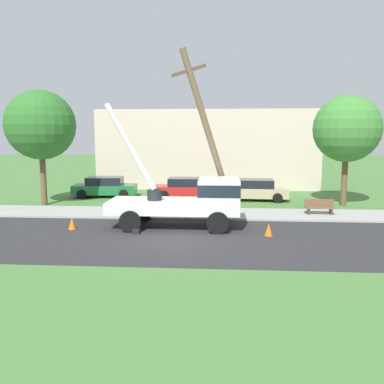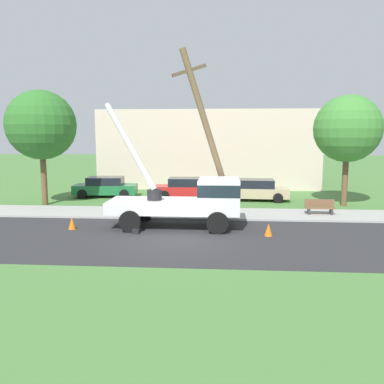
# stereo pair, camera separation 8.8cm
# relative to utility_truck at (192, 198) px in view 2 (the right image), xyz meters

# --- Properties ---
(ground_plane) EXTENTS (120.00, 120.00, 0.00)m
(ground_plane) POSITION_rel_utility_truck_xyz_m (-0.54, 9.78, -1.41)
(ground_plane) COLOR #477538
(road_asphalt) EXTENTS (80.00, 7.62, 0.01)m
(road_asphalt) POSITION_rel_utility_truck_xyz_m (-0.54, -2.22, -1.40)
(road_asphalt) COLOR #2B2B2D
(road_asphalt) RESTS_ON ground
(sidewalk_strip) EXTENTS (80.00, 3.12, 0.10)m
(sidewalk_strip) POSITION_rel_utility_truck_xyz_m (-0.54, 3.15, -1.36)
(sidewalk_strip) COLOR #9E9E99
(sidewalk_strip) RESTS_ON ground
(utility_truck) EXTENTS (6.76, 3.20, 5.98)m
(utility_truck) POSITION_rel_utility_truck_xyz_m (0.00, 0.00, 0.00)
(utility_truck) COLOR silver
(utility_truck) RESTS_ON ground
(leaning_utility_pole) EXTENTS (3.38, 1.61, 8.63)m
(leaning_utility_pole) POSITION_rel_utility_truck_xyz_m (0.75, 1.68, 3.01)
(leaning_utility_pole) COLOR brown
(leaning_utility_pole) RESTS_ON ground
(traffic_cone_ahead) EXTENTS (0.36, 0.36, 0.56)m
(traffic_cone_ahead) POSITION_rel_utility_truck_xyz_m (3.49, -1.44, -1.13)
(traffic_cone_ahead) COLOR orange
(traffic_cone_ahead) RESTS_ON ground
(traffic_cone_behind) EXTENTS (0.36, 0.36, 0.56)m
(traffic_cone_behind) POSITION_rel_utility_truck_xyz_m (-5.58, -0.82, -1.13)
(traffic_cone_behind) COLOR orange
(traffic_cone_behind) RESTS_ON ground
(traffic_cone_curbside) EXTENTS (0.36, 0.36, 0.56)m
(traffic_cone_curbside) POSITION_rel_utility_truck_xyz_m (1.17, 0.94, -1.13)
(traffic_cone_curbside) COLOR orange
(traffic_cone_curbside) RESTS_ON ground
(parked_sedan_green) EXTENTS (4.54, 2.27, 1.42)m
(parked_sedan_green) POSITION_rel_utility_truck_xyz_m (-6.85, 9.07, -0.70)
(parked_sedan_green) COLOR #1E6638
(parked_sedan_green) RESTS_ON ground
(parked_sedan_red) EXTENTS (4.43, 2.08, 1.42)m
(parked_sedan_red) POSITION_rel_utility_truck_xyz_m (-1.01, 8.86, -0.70)
(parked_sedan_red) COLOR #B21E1E
(parked_sedan_red) RESTS_ON ground
(parked_sedan_tan) EXTENTS (4.48, 2.15, 1.42)m
(parked_sedan_tan) POSITION_rel_utility_truck_xyz_m (3.68, 8.26, -0.70)
(parked_sedan_tan) COLOR tan
(parked_sedan_tan) RESTS_ON ground
(park_bench) EXTENTS (1.60, 0.45, 0.90)m
(park_bench) POSITION_rel_utility_truck_xyz_m (6.78, 3.21, -0.95)
(park_bench) COLOR brown
(park_bench) RESTS_ON ground
(roadside_tree_near) EXTENTS (4.07, 4.07, 6.80)m
(roadside_tree_near) POSITION_rel_utility_truck_xyz_m (9.02, 6.50, 3.34)
(roadside_tree_near) COLOR brown
(roadside_tree_near) RESTS_ON ground
(roadside_tree_far) EXTENTS (4.26, 4.26, 7.12)m
(roadside_tree_far) POSITION_rel_utility_truck_xyz_m (-9.72, 5.49, 3.56)
(roadside_tree_far) COLOR brown
(roadside_tree_far) RESTS_ON ground
(lowrise_building_backdrop) EXTENTS (18.00, 6.00, 6.40)m
(lowrise_building_backdrop) POSITION_rel_utility_truck_xyz_m (0.27, 16.04, 1.79)
(lowrise_building_backdrop) COLOR beige
(lowrise_building_backdrop) RESTS_ON ground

